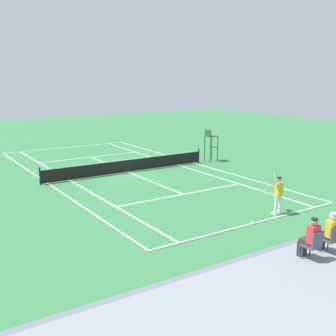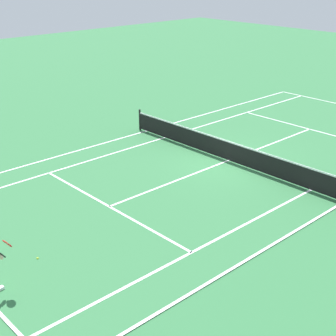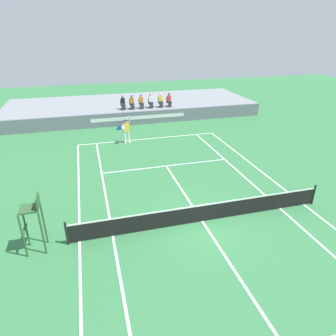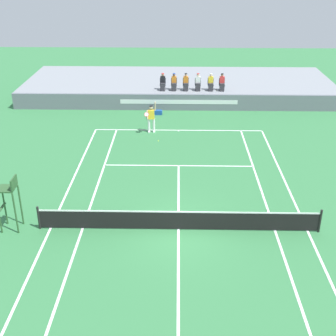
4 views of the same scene
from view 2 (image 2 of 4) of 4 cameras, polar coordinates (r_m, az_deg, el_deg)
name	(u,v)px [view 2 (image 2 of 4)]	position (r m, az deg, el deg)	size (l,w,h in m)	color
ground_plane	(228,161)	(22.03, 6.78, 0.77)	(80.00, 80.00, 0.00)	#337542
court	(228,161)	(22.03, 6.78, 0.79)	(11.08, 23.88, 0.03)	#337542
net	(228,150)	(21.85, 6.84, 2.04)	(11.98, 0.10, 1.07)	black
tennis_ball	(38,258)	(15.49, -14.55, -9.87)	(0.07, 0.07, 0.07)	#D1E533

